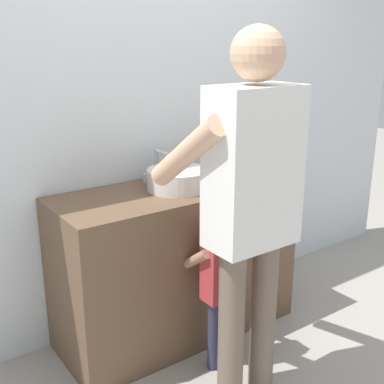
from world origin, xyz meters
name	(u,v)px	position (x,y,z in m)	size (l,w,h in m)	color
ground_plane	(208,354)	(0.00, 0.00, 0.00)	(14.00, 14.00, 0.00)	#9E998E
back_wall	(144,95)	(0.00, 0.62, 1.35)	(4.40, 0.08, 2.70)	silver
vanity_cabinet	(177,262)	(0.00, 0.30, 0.44)	(1.36, 0.54, 0.88)	brown
sink_basin	(178,179)	(0.00, 0.28, 0.93)	(0.33, 0.33, 0.11)	silver
faucet	(158,167)	(0.00, 0.48, 0.96)	(0.18, 0.14, 0.18)	#B7BABF
toothbrush_cup	(232,166)	(0.42, 0.33, 0.93)	(0.07, 0.07, 0.21)	#D86666
child_toddler	(221,276)	(0.00, -0.10, 0.52)	(0.27, 0.27, 0.86)	#2D334C
adult_parent	(250,191)	(-0.04, -0.34, 1.03)	(0.53, 0.56, 1.71)	#6B5B4C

